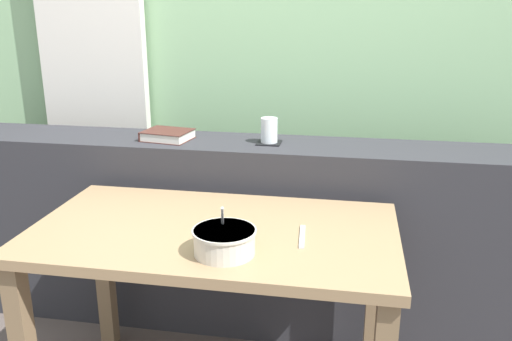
% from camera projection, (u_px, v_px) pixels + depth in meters
% --- Properties ---
extents(outdoor_backdrop, '(4.80, 0.08, 2.80)m').
position_uv_depth(outdoor_backdrop, '(274.00, 10.00, 2.60)').
color(outdoor_backdrop, '#8EBC89').
rests_on(outdoor_backdrop, ground).
extents(curtain_left_panel, '(0.56, 0.06, 2.50)m').
position_uv_depth(curtain_left_panel, '(92.00, 40.00, 2.71)').
color(curtain_left_panel, silver).
rests_on(curtain_left_panel, ground).
extents(dark_console_ledge, '(2.80, 0.34, 0.86)m').
position_uv_depth(dark_console_ledge, '(255.00, 236.00, 2.40)').
color(dark_console_ledge, '#2D2D33').
rests_on(dark_console_ledge, ground).
extents(breakfast_table, '(1.22, 0.68, 0.71)m').
position_uv_depth(breakfast_table, '(214.00, 257.00, 1.82)').
color(breakfast_table, '#826849').
rests_on(breakfast_table, ground).
extents(coaster_square, '(0.10, 0.10, 0.00)m').
position_uv_depth(coaster_square, '(269.00, 143.00, 2.26)').
color(coaster_square, black).
rests_on(coaster_square, dark_console_ledge).
extents(juice_glass, '(0.07, 0.07, 0.10)m').
position_uv_depth(juice_glass, '(269.00, 131.00, 2.25)').
color(juice_glass, white).
rests_on(juice_glass, coaster_square).
extents(closed_book, '(0.22, 0.19, 0.04)m').
position_uv_depth(closed_book, '(167.00, 135.00, 2.32)').
color(closed_book, '#47231E').
rests_on(closed_book, dark_console_ledge).
extents(soup_bowl, '(0.19, 0.19, 0.16)m').
position_uv_depth(soup_bowl, '(224.00, 241.00, 1.59)').
color(soup_bowl, beige).
rests_on(soup_bowl, breakfast_table).
extents(fork_utensil, '(0.03, 0.17, 0.01)m').
position_uv_depth(fork_utensil, '(302.00, 236.00, 1.71)').
color(fork_utensil, silver).
rests_on(fork_utensil, breakfast_table).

